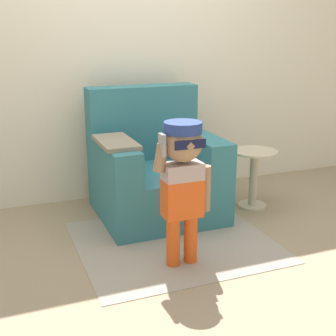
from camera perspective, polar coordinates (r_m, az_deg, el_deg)
ground_plane at (r=3.59m, az=-1.28°, el=-6.75°), size 10.00×10.00×0.00m
wall_back at (r=4.03m, az=-5.34°, el=14.83°), size 10.00×0.05×2.60m
armchair at (r=3.69m, az=-1.74°, el=-0.27°), size 0.92×0.89×0.98m
person_child at (r=2.79m, az=1.82°, el=-0.45°), size 0.37×0.28×0.91m
side_table at (r=3.88m, az=10.41°, el=-0.62°), size 0.37×0.37×0.48m
rug at (r=3.29m, az=0.71°, el=-8.97°), size 1.31×1.18×0.01m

